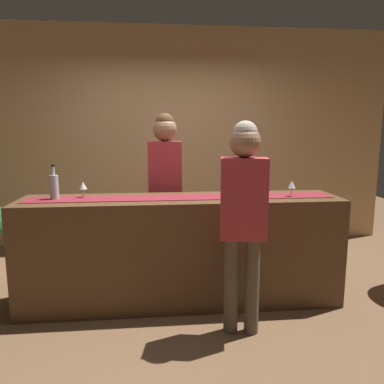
{
  "coord_description": "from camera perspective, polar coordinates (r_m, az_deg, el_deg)",
  "views": [
    {
      "loc": [
        -0.23,
        -3.21,
        1.56
      ],
      "look_at": [
        0.09,
        0.0,
        1.02
      ],
      "focal_mm": 34.68,
      "sensor_mm": 36.0,
      "label": 1
    }
  ],
  "objects": [
    {
      "name": "wine_glass_near_customer",
      "position": [
        3.43,
        15.09,
        1.04
      ],
      "size": [
        0.07,
        0.07,
        0.14
      ],
      "color": "silver",
      "rests_on": "bar_counter"
    },
    {
      "name": "bar_counter",
      "position": [
        3.4,
        -1.59,
        -8.92
      ],
      "size": [
        2.83,
        0.6,
        0.97
      ],
      "primitive_type": "cube",
      "color": "#543821",
      "rests_on": "ground"
    },
    {
      "name": "counter_runner_cloth",
      "position": [
        3.28,
        -1.63,
        -0.84
      ],
      "size": [
        2.68,
        0.28,
        0.01
      ],
      "primitive_type": "cube",
      "color": "maroon",
      "rests_on": "bar_counter"
    },
    {
      "name": "bartender",
      "position": [
        3.83,
        -4.1,
        2.19
      ],
      "size": [
        0.35,
        0.24,
        1.72
      ],
      "rotation": [
        0.0,
        0.0,
        3.07
      ],
      "color": "#26262B",
      "rests_on": "ground"
    },
    {
      "name": "wine_bottle_clear",
      "position": [
        3.39,
        -20.44,
        0.8
      ],
      "size": [
        0.07,
        0.07,
        0.3
      ],
      "color": "#B2C6C1",
      "rests_on": "bar_counter"
    },
    {
      "name": "wine_bottle_green",
      "position": [
        3.34,
        8.25,
        1.19
      ],
      "size": [
        0.07,
        0.07,
        0.3
      ],
      "color": "#194723",
      "rests_on": "bar_counter"
    },
    {
      "name": "back_wall",
      "position": [
        5.12,
        -3.23,
        8.32
      ],
      "size": [
        6.0,
        0.12,
        2.9
      ],
      "primitive_type": "cube",
      "color": "tan",
      "rests_on": "ground"
    },
    {
      "name": "customer_sipping",
      "position": [
        2.77,
        7.92,
        -2.31
      ],
      "size": [
        0.37,
        0.26,
        1.63
      ],
      "rotation": [
        0.0,
        0.0,
        -0.17
      ],
      "color": "brown",
      "rests_on": "ground"
    },
    {
      "name": "wine_glass_mid_counter",
      "position": [
        3.39,
        -16.42,
        0.88
      ],
      "size": [
        0.07,
        0.07,
        0.14
      ],
      "color": "silver",
      "rests_on": "bar_counter"
    },
    {
      "name": "ground_plane",
      "position": [
        3.58,
        -1.55,
        -16.27
      ],
      "size": [
        10.0,
        10.0,
        0.0
      ],
      "primitive_type": "plane",
      "color": "brown"
    }
  ]
}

